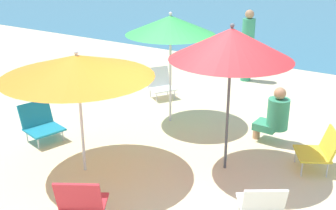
# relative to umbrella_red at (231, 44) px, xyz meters

# --- Properties ---
(ground_plane) EXTENTS (40.00, 40.00, 0.00)m
(ground_plane) POSITION_rel_umbrella_red_xyz_m (-0.14, -0.38, -1.84)
(ground_plane) COLOR beige
(umbrella_red) EXTENTS (1.67, 1.67, 2.11)m
(umbrella_red) POSITION_rel_umbrella_red_xyz_m (0.00, 0.00, 0.00)
(umbrella_red) COLOR #4C4C51
(umbrella_red) RESTS_ON ground_plane
(umbrella_orange) EXTENTS (2.07, 2.07, 1.77)m
(umbrella_orange) POSITION_rel_umbrella_red_xyz_m (-1.68, -1.15, -0.28)
(umbrella_orange) COLOR silver
(umbrella_orange) RESTS_ON ground_plane
(umbrella_green) EXTENTS (1.56, 1.56, 1.99)m
(umbrella_green) POSITION_rel_umbrella_red_xyz_m (-1.62, 1.07, -0.07)
(umbrella_green) COLOR silver
(umbrella_green) RESTS_ON ground_plane
(beach_chair_a) EXTENTS (0.72, 0.72, 0.61)m
(beach_chair_a) POSITION_rel_umbrella_red_xyz_m (1.15, 0.68, -1.51)
(beach_chair_a) COLOR gold
(beach_chair_a) RESTS_ON ground_plane
(beach_chair_b) EXTENTS (0.70, 0.70, 0.62)m
(beach_chair_b) POSITION_rel_umbrella_red_xyz_m (-2.51, 2.07, -1.53)
(beach_chair_b) COLOR white
(beach_chair_b) RESTS_ON ground_plane
(beach_chair_c) EXTENTS (0.71, 0.68, 0.61)m
(beach_chair_c) POSITION_rel_umbrella_red_xyz_m (-3.01, -0.76, -1.54)
(beach_chair_c) COLOR teal
(beach_chair_c) RESTS_ON ground_plane
(beach_chair_d) EXTENTS (0.67, 0.67, 0.58)m
(beach_chair_d) POSITION_rel_umbrella_red_xyz_m (0.94, -1.03, -1.52)
(beach_chair_d) COLOR white
(beach_chair_d) RESTS_ON ground_plane
(beach_chair_e) EXTENTS (0.70, 0.71, 0.71)m
(beach_chair_e) POSITION_rel_umbrella_red_xyz_m (-0.74, -2.18, -1.46)
(beach_chair_e) COLOR red
(beach_chair_e) RESTS_ON ground_plane
(person_a) EXTENTS (0.29, 0.29, 1.66)m
(person_a) POSITION_rel_umbrella_red_xyz_m (-1.45, 4.14, -0.99)
(person_a) COLOR #389970
(person_a) RESTS_ON ground_plane
(person_c) EXTENTS (0.57, 0.36, 0.96)m
(person_c) POSITION_rel_umbrella_red_xyz_m (0.29, 1.20, -1.35)
(person_c) COLOR #389970
(person_c) RESTS_ON ground_plane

